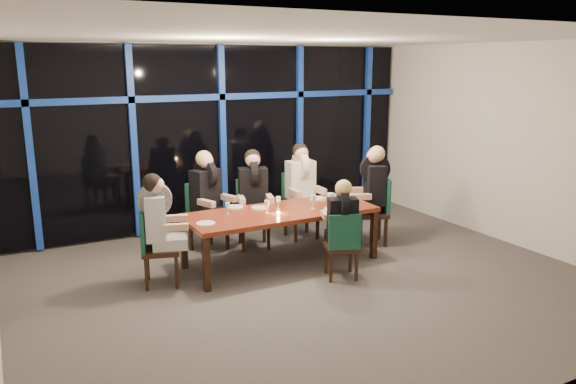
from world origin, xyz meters
name	(u,v)px	position (x,y,z in m)	size (l,w,h in m)	color
room	(312,122)	(0.00, 0.00, 2.02)	(7.04, 7.00, 3.02)	#56504C
window_wall	(222,134)	(0.01, 2.93, 1.55)	(6.86, 0.43, 2.94)	black
dining_table	(281,215)	(0.00, 0.80, 0.68)	(2.60, 1.00, 0.75)	maroon
chair_far_left	(205,212)	(-0.72, 1.86, 0.56)	(0.60, 0.60, 1.01)	black
chair_far_mid	(253,209)	(-0.02, 1.68, 0.56)	(0.58, 0.58, 1.00)	black
chair_far_right	(299,201)	(0.82, 1.77, 0.57)	(0.50, 0.50, 1.02)	black
chair_end_left	(153,243)	(-1.74, 0.86, 0.54)	(0.56, 0.56, 0.96)	black
chair_end_right	(377,207)	(1.67, 0.88, 0.57)	(0.62, 0.62, 1.03)	black
chair_near_mid	(343,242)	(0.42, -0.09, 0.49)	(0.53, 0.53, 0.88)	black
diner_far_left	(207,186)	(-0.69, 1.78, 0.96)	(0.61, 0.69, 0.98)	black
diner_far_mid	(253,185)	(-0.04, 1.60, 0.96)	(0.58, 0.68, 0.98)	black
diner_far_right	(301,177)	(0.81, 1.68, 0.97)	(0.52, 0.65, 0.99)	silver
diner_end_left	(158,213)	(-1.66, 0.84, 0.92)	(0.65, 0.56, 0.94)	black
diner_end_right	(372,181)	(1.59, 0.92, 0.98)	(0.70, 0.64, 1.00)	black
diner_near_mid	(342,214)	(0.44, -0.02, 0.85)	(0.54, 0.60, 0.86)	black
plate_far_left	(235,207)	(-0.49, 1.25, 0.76)	(0.24, 0.24, 0.01)	white
plate_far_mid	(260,207)	(-0.20, 1.06, 0.76)	(0.24, 0.24, 0.01)	white
plate_far_right	(318,199)	(0.78, 1.12, 0.76)	(0.24, 0.24, 0.01)	white
plate_end_left	(206,223)	(-1.12, 0.67, 0.76)	(0.24, 0.24, 0.01)	white
plate_end_right	(334,196)	(1.07, 1.13, 0.76)	(0.24, 0.24, 0.01)	white
plate_near_mid	(333,209)	(0.64, 0.51, 0.76)	(0.24, 0.24, 0.01)	white
wine_bottle	(344,194)	(0.96, 0.70, 0.89)	(0.08, 0.08, 0.36)	black
water_pitcher	(331,200)	(0.68, 0.62, 0.85)	(0.12, 0.11, 0.20)	silver
tea_light	(278,213)	(-0.11, 0.66, 0.76)	(0.05, 0.05, 0.03)	#FCA74B
wine_glass_a	(267,204)	(-0.23, 0.77, 0.88)	(0.07, 0.07, 0.18)	white
wine_glass_b	(278,200)	(0.01, 0.89, 0.88)	(0.07, 0.07, 0.17)	white
wine_glass_c	(313,199)	(0.42, 0.67, 0.89)	(0.08, 0.08, 0.20)	silver
wine_glass_d	(228,206)	(-0.70, 0.98, 0.86)	(0.06, 0.06, 0.16)	silver
wine_glass_e	(324,192)	(0.81, 1.01, 0.88)	(0.07, 0.07, 0.18)	white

